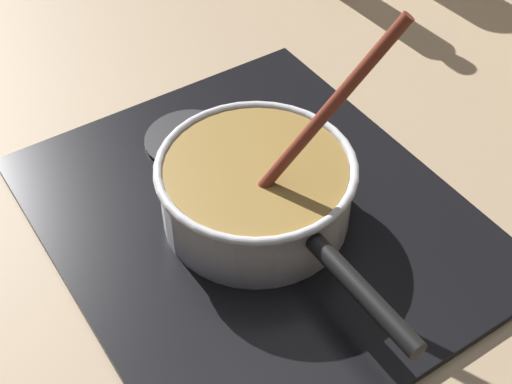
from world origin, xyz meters
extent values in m
cube|color=#9E8466|center=(0.00, 0.00, -0.02)|extent=(2.40, 1.60, 0.04)
cube|color=black|center=(-0.01, 0.07, 0.01)|extent=(0.56, 0.48, 0.01)
torus|color=#592D0C|center=(-0.01, 0.07, 0.02)|extent=(0.19, 0.19, 0.01)
cylinder|color=#262628|center=(-0.18, 0.07, 0.01)|extent=(0.12, 0.12, 0.01)
cylinder|color=silver|center=(-0.01, 0.07, 0.05)|extent=(0.23, 0.23, 0.08)
cylinder|color=olive|center=(-0.01, 0.07, 0.06)|extent=(0.22, 0.22, 0.08)
torus|color=silver|center=(-0.01, 0.07, 0.10)|extent=(0.24, 0.24, 0.01)
cylinder|color=black|center=(0.19, 0.07, 0.08)|extent=(0.17, 0.02, 0.02)
cylinder|color=#E5CC7A|center=(0.00, 0.06, 0.09)|extent=(0.03, 0.03, 0.01)
cylinder|color=beige|center=(-0.05, 0.07, 0.09)|extent=(0.04, 0.04, 0.01)
cylinder|color=#E5CC7A|center=(0.01, 0.15, 0.09)|extent=(0.04, 0.04, 0.01)
cylinder|color=beige|center=(0.01, 0.10, 0.09)|extent=(0.03, 0.03, 0.01)
cylinder|color=#E5CC7A|center=(0.06, 0.03, 0.09)|extent=(0.03, 0.03, 0.01)
cylinder|color=#EDD88C|center=(-0.02, 0.13, 0.09)|extent=(0.04, 0.04, 0.01)
cylinder|color=#EDD88C|center=(-0.05, 0.03, 0.09)|extent=(0.04, 0.04, 0.01)
cylinder|color=#EDD88C|center=(-0.02, 0.00, 0.09)|extent=(0.03, 0.03, 0.01)
cylinder|color=maroon|center=(0.05, 0.12, 0.19)|extent=(0.08, 0.15, 0.23)
cube|color=brown|center=(0.02, 0.05, 0.08)|extent=(0.04, 0.05, 0.01)
camera|label=1|loc=(0.50, -0.26, 0.67)|focal=50.23mm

